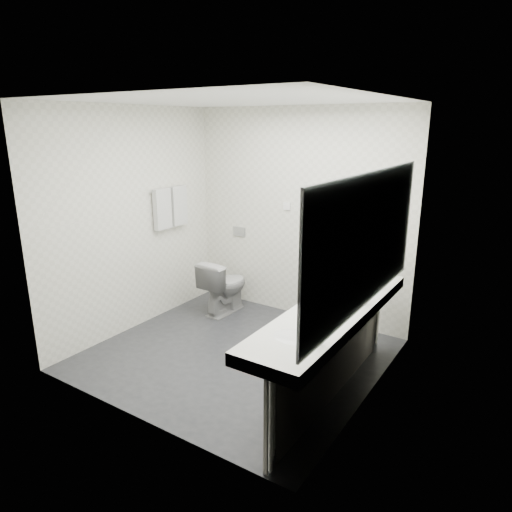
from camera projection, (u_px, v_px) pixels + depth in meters
The scene contains 31 objects.
floor at pixel (236, 354), 4.74m from camera, with size 2.80×2.80×0.00m, color #2A2B30.
ceiling at pixel (233, 100), 4.04m from camera, with size 2.80×2.80×0.00m, color white.
wall_back at pixel (298, 215), 5.44m from camera, with size 2.80×2.80×0.00m, color white.
wall_front at pixel (131, 273), 3.35m from camera, with size 2.80×2.80×0.00m, color white.
wall_left at pixel (133, 221), 5.13m from camera, with size 2.60×2.60×0.00m, color white.
wall_right at pixel (377, 260), 3.66m from camera, with size 2.60×2.60×0.00m, color white.
vanity_counter at pixel (332, 313), 3.77m from camera, with size 0.55×2.20×0.10m, color white.
vanity_panel at pixel (332, 360), 3.87m from camera, with size 0.03×2.15×0.75m, color gray.
vanity_post_near at pixel (272, 427), 3.02m from camera, with size 0.06×0.06×0.75m, color silver.
vanity_post_far at pixel (377, 319), 4.69m from camera, with size 0.06×0.06×0.75m, color silver.
mirror at pixel (368, 241), 3.45m from camera, with size 0.02×2.20×1.05m, color #B2BCC6.
basin_near at pixel (294, 339), 3.23m from camera, with size 0.40×0.31×0.05m, color white.
basin_far at pixel (361, 286), 4.28m from camera, with size 0.40×0.31×0.05m, color white.
faucet_near at pixel (320, 334), 3.11m from camera, with size 0.04×0.04×0.15m, color silver.
faucet_far at pixel (382, 281), 4.15m from camera, with size 0.04×0.04×0.15m, color silver.
soap_bottle_a at pixel (353, 298), 3.78m from camera, with size 0.05×0.05×0.12m, color white.
soap_bottle_c at pixel (328, 303), 3.71m from camera, with size 0.04×0.04×0.11m, color white.
glass_left at pixel (364, 299), 3.80m from camera, with size 0.05×0.05×0.10m, color silver.
glass_right at pixel (362, 295), 3.87m from camera, with size 0.06×0.06×0.11m, color silver.
toilet at pixel (224, 286), 5.73m from camera, with size 0.39×0.68×0.69m, color white.
flush_plate at pixel (239, 231), 5.96m from camera, with size 0.18×0.02×0.12m, color #B2B5BA.
pedal_bin at pixel (290, 328), 5.07m from camera, with size 0.18×0.18×0.25m, color #B2B5BA.
bin_lid at pixel (290, 316), 5.03m from camera, with size 0.18×0.18×0.01m, color #B2B5BA.
towel_rail at pixel (169, 189), 5.46m from camera, with size 0.02×0.02×0.62m, color silver.
towel_near at pixel (162, 209), 5.40m from camera, with size 0.07×0.24×0.48m, color silver.
towel_far at pixel (179, 206), 5.63m from camera, with size 0.07×0.24×0.48m, color silver.
dryer_cradle at pixel (317, 197), 5.21m from camera, with size 0.10×0.04×0.14m, color gray.
dryer_barrel at pixel (314, 195), 5.15m from camera, with size 0.08×0.08×0.14m, color gray.
dryer_cord at pixel (315, 218), 5.27m from camera, with size 0.02×0.02×0.35m, color black.
switch_plate_a at pixel (287, 206), 5.48m from camera, with size 0.09×0.02×0.09m, color white.
switch_plate_b at pixel (341, 212), 5.11m from camera, with size 0.09×0.02×0.09m, color white.
Camera 1 is at (2.50, -3.46, 2.30)m, focal length 32.12 mm.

